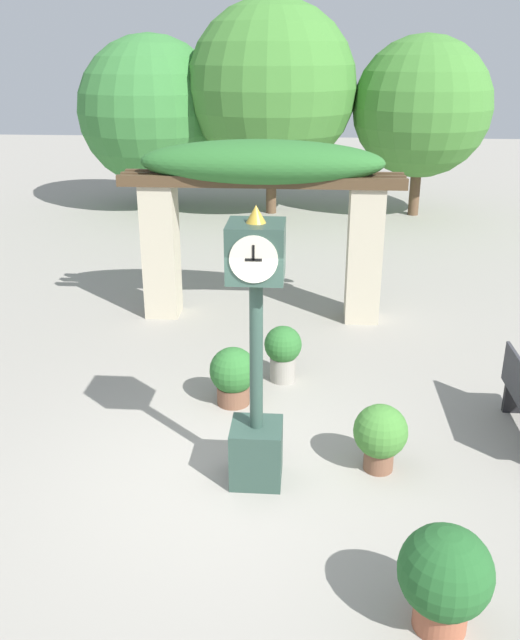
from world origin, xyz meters
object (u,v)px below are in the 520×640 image
at_px(pedestal_clock, 256,361).
at_px(potted_plant_near_right, 233,374).
at_px(potted_plant_far_left, 380,434).
at_px(potted_plant_far_right, 283,350).
at_px(potted_plant_near_left, 445,576).

distance_m(pedestal_clock, potted_plant_near_right, 1.93).
height_order(potted_plant_far_left, potted_plant_far_right, potted_plant_far_right).
relative_size(potted_plant_near_left, potted_plant_near_right, 1.19).
xyz_separation_m(potted_plant_near_left, potted_plant_near_right, (-2.00, 3.47, -0.09)).
bearing_deg(potted_plant_near_left, potted_plant_near_right, 119.97).
xyz_separation_m(potted_plant_near_right, potted_plant_far_left, (1.72, -1.34, 0.02)).
xyz_separation_m(potted_plant_near_right, potted_plant_far_right, (0.60, 0.70, 0.04)).
bearing_deg(potted_plant_far_right, pedestal_clock, -94.35).
bearing_deg(potted_plant_far_left, potted_plant_near_right, 142.00).
relative_size(pedestal_clock, potted_plant_far_left, 3.87).
relative_size(potted_plant_near_right, potted_plant_far_right, 0.97).
distance_m(potted_plant_near_right, potted_plant_far_right, 0.92).
bearing_deg(pedestal_clock, potted_plant_far_right, 85.65).
xyz_separation_m(pedestal_clock, potted_plant_far_left, (1.29, 0.28, -0.94)).
bearing_deg(potted_plant_far_left, potted_plant_far_right, 118.68).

